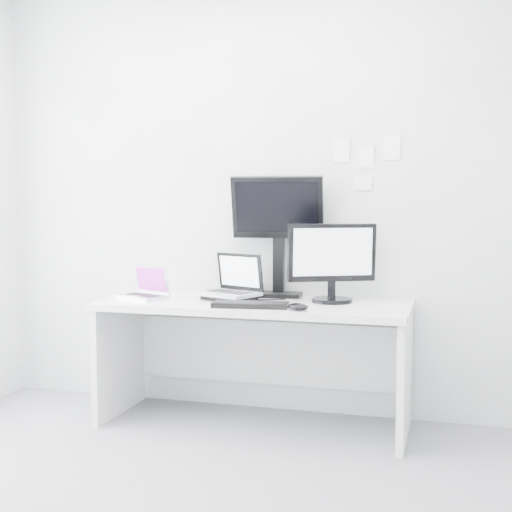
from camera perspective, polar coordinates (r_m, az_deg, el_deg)
name	(u,v)px	position (r m, az deg, el deg)	size (l,w,h in m)	color
back_wall	(269,196)	(4.40, 1.09, 4.92)	(3.60, 3.60, 0.00)	silver
desk	(254,364)	(4.17, -0.19, -8.71)	(1.80, 0.70, 0.73)	silver
macbook	(142,281)	(4.30, -9.24, -2.02)	(0.28, 0.21, 0.21)	silver
speaker	(234,281)	(4.44, -1.77, -2.06)	(0.08, 0.08, 0.16)	black
dell_laptop	(228,276)	(4.16, -2.30, -1.67)	(0.34, 0.26, 0.28)	#9D9EA4
rear_monitor	(278,235)	(4.31, 1.79, 1.72)	(0.56, 0.20, 0.76)	black
samsung_monitor	(332,262)	(4.08, 6.20, -0.46)	(0.52, 0.24, 0.47)	black
keyboard	(250,305)	(3.89, -0.46, -3.97)	(0.42, 0.15, 0.03)	black
mouse	(298,307)	(3.78, 3.42, -4.13)	(0.12, 0.08, 0.04)	black
wall_note_0	(341,150)	(4.31, 6.93, 8.49)	(0.10, 0.00, 0.14)	white
wall_note_1	(366,157)	(4.28, 8.92, 7.96)	(0.09, 0.00, 0.13)	white
wall_note_2	(392,148)	(4.27, 10.95, 8.61)	(0.10, 0.00, 0.14)	white
wall_note_3	(363,184)	(4.28, 8.63, 5.82)	(0.11, 0.00, 0.08)	white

